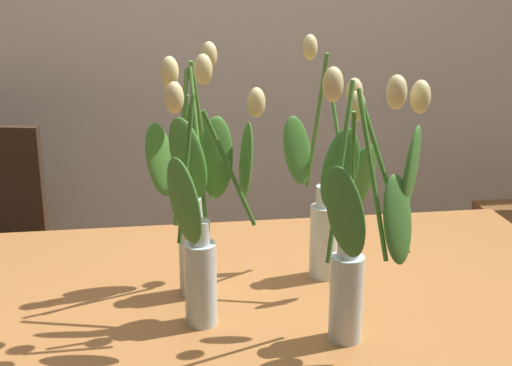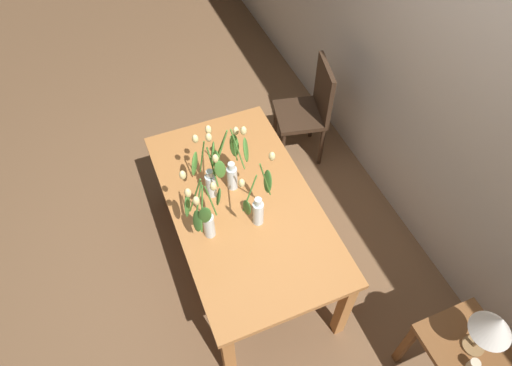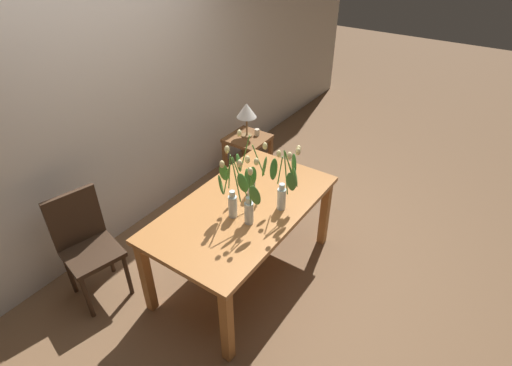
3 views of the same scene
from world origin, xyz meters
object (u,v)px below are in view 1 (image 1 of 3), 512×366
(tulip_vase_0, at_px, (325,209))
(tulip_vase_1, at_px, (192,197))
(dining_table, at_px, (258,321))
(tulip_vase_2, at_px, (359,236))
(tulip_vase_3, at_px, (206,244))

(tulip_vase_0, relative_size, tulip_vase_1, 1.01)
(dining_table, bearing_deg, tulip_vase_2, -61.52)
(dining_table, height_order, tulip_vase_3, tulip_vase_3)
(tulip_vase_2, bearing_deg, tulip_vase_3, 157.12)
(tulip_vase_2, relative_size, tulip_vase_3, 1.08)
(dining_table, bearing_deg, tulip_vase_1, -171.10)
(tulip_vase_0, bearing_deg, dining_table, -168.07)
(tulip_vase_2, bearing_deg, tulip_vase_0, 87.95)
(tulip_vase_0, relative_size, tulip_vase_2, 1.02)
(tulip_vase_3, bearing_deg, tulip_vase_0, 33.68)
(tulip_vase_2, height_order, tulip_vase_3, tulip_vase_2)
(dining_table, xyz_separation_m, tulip_vase_1, (-0.15, -0.02, 0.33))
(tulip_vase_0, xyz_separation_m, tulip_vase_3, (-0.30, -0.20, 0.01))
(dining_table, height_order, tulip_vase_0, tulip_vase_0)
(tulip_vase_0, xyz_separation_m, tulip_vase_1, (-0.32, -0.06, 0.06))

